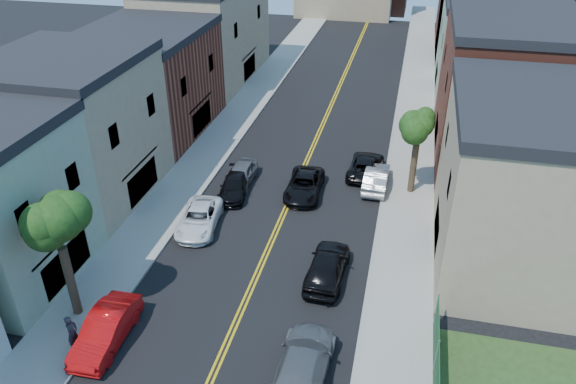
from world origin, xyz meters
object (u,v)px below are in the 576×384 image
Objects in this scene: grey_car_left at (241,174)px; black_car_left at (234,186)px; white_pickup at (199,218)px; silver_car_right at (376,178)px; dark_car_right_far at (366,166)px; pedestrian_left at (72,333)px; grey_car_right at (303,365)px; black_suv_lane at (304,185)px; black_car_right at (327,266)px; red_sedan at (106,330)px.

grey_car_left reaches higher than black_car_left.
silver_car_right reaches higher than white_pickup.
pedestrian_left is (-11.28, -20.20, 0.40)m from dark_car_right_far.
white_pickup is 1.15× the size of grey_car_left.
black_car_left is at bearing -60.54° from grey_car_right.
dark_car_right_far is at bearing 43.53° from black_suv_lane.
dark_car_right_far is (-0.92, 1.81, -0.06)m from silver_car_right.
pedestrian_left reaches higher than dark_car_right_far.
black_suv_lane is (-3.01, 8.59, -0.15)m from black_car_right.
dark_car_right_far is (0.66, 19.42, -0.13)m from grey_car_right.
silver_car_right reaches higher than grey_car_left.
red_sedan reaches higher than silver_car_right.
grey_car_left reaches higher than dark_car_right_far.
dark_car_right_far is at bearing 24.00° from black_car_left.
black_suv_lane reaches higher than dark_car_right_far.
pedestrian_left is (-7.49, -16.36, 0.39)m from black_suv_lane.
grey_car_left is at bearing -47.62° from black_car_right.
black_suv_lane is (-3.79, -3.84, 0.01)m from dark_car_right_far.
silver_car_right is 5.13m from black_suv_lane.
dark_car_right_far is (9.32, 9.34, 0.01)m from white_pickup.
black_car_right reaches higher than black_car_left.
dark_car_right_far is (0.78, 12.43, -0.15)m from black_car_right.
black_car_right is 2.63× the size of pedestrian_left.
red_sedan is at bearing -113.84° from black_suv_lane.
pedestrian_left reaches higher than black_car_left.
silver_car_right is (9.36, 1.61, 0.02)m from grey_car_left.
red_sedan is at bearing -63.05° from pedestrian_left.
pedestrian_left is at bearing 57.49° from silver_car_right.
black_suv_lane is (6.29, 15.56, -0.09)m from red_sedan.
silver_car_right is 2.03m from dark_car_right_far.
silver_car_right is at bearing 119.63° from dark_car_right_far.
black_suv_lane is at bearing -6.11° from grey_car_left.
red_sedan is at bearing 59.04° from silver_car_right.
black_suv_lane is at bearing 48.06° from dark_car_right_far.
black_car_left is at bearing -17.15° from pedestrian_left.
grey_car_right is (7.77, -14.47, 0.18)m from black_car_left.
black_car_right is 13.06m from pedestrian_left.
grey_car_left is 9.50m from silver_car_right.
grey_car_right is 1.14× the size of dark_car_right_far.
black_car_right is 1.09× the size of silver_car_right.
silver_car_right is 0.91× the size of black_suv_lane.
black_suv_lane reaches higher than white_pickup.
grey_car_left is (0.87, 5.92, 0.05)m from white_pickup.
pedestrian_left is (-10.62, -0.77, 0.27)m from grey_car_right.
grey_car_right is 3.00× the size of pedestrian_left.
white_pickup is at bearing -107.73° from black_car_left.
red_sedan is 0.84× the size of grey_car_right.
white_pickup is 1.08× the size of silver_car_right.
black_suv_lane is at bearing 37.42° from white_pickup.
red_sedan is 11.62m from black_car_right.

